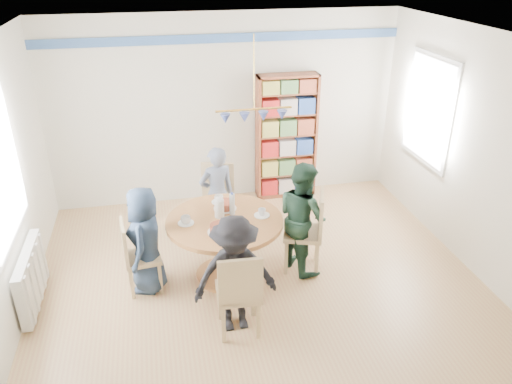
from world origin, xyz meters
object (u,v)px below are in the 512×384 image
object	(u,v)px
chair_right	(310,228)
person_near	(235,275)
chair_far	(217,197)
bookshelf	(286,138)
dining_table	(225,235)
radiator	(32,277)
chair_near	(239,291)
person_far	(217,194)
person_left	(146,240)
chair_left	(135,254)
person_right	(302,217)

from	to	relation	value
chair_right	person_near	bearing A→B (deg)	-140.49
chair_far	person_near	size ratio (longest dim) A/B	0.77
bookshelf	dining_table	bearing A→B (deg)	-122.23
person_near	radiator	bearing A→B (deg)	157.44
person_near	chair_far	bearing A→B (deg)	85.63
radiator	dining_table	distance (m)	2.07
chair_near	person_far	bearing A→B (deg)	88.45
dining_table	person_near	distance (m)	0.87
person_left	person_far	bearing A→B (deg)	148.89
chair_left	person_near	world-z (taller)	person_near
chair_left	person_right	bearing A→B (deg)	1.94
radiator	person_left	size ratio (longest dim) A/B	0.82
person_right	bookshelf	world-z (taller)	bookshelf
chair_near	person_left	distance (m)	1.28
person_near	bookshelf	size ratio (longest dim) A/B	0.67
person_far	bookshelf	world-z (taller)	bookshelf
dining_table	chair_far	bearing A→B (deg)	86.92
chair_left	person_right	xyz separation A→B (m)	(1.89, 0.06, 0.20)
dining_table	bookshelf	size ratio (longest dim) A/B	0.70
chair_left	chair_right	xyz separation A→B (m)	(1.98, 0.02, 0.07)
dining_table	bookshelf	distance (m)	2.32
chair_far	bookshelf	size ratio (longest dim) A/B	0.52
radiator	person_near	size ratio (longest dim) A/B	0.80
radiator	dining_table	world-z (taller)	dining_table
chair_far	dining_table	bearing A→B (deg)	-93.08
chair_right	person_left	size ratio (longest dim) A/B	0.80
chair_far	person_left	size ratio (longest dim) A/B	0.79
radiator	chair_far	size ratio (longest dim) A/B	1.04
person_right	radiator	bearing A→B (deg)	73.73
dining_table	person_near	xyz separation A→B (m)	(-0.03, -0.87, 0.07)
chair_far	person_near	bearing A→B (deg)	-92.72
radiator	chair_left	xyz separation A→B (m)	(1.07, 0.05, 0.12)
radiator	dining_table	bearing A→B (deg)	2.69
chair_right	person_right	distance (m)	0.16
radiator	chair_far	world-z (taller)	chair_far
dining_table	person_far	size ratio (longest dim) A/B	1.03
chair_far	chair_left	bearing A→B (deg)	-134.94
person_far	person_near	bearing A→B (deg)	73.99
person_far	bookshelf	size ratio (longest dim) A/B	0.68
person_right	person_far	world-z (taller)	person_right
dining_table	chair_far	size ratio (longest dim) A/B	1.35
person_far	person_left	bearing A→B (deg)	31.39
bookshelf	chair_near	bearing A→B (deg)	-112.96
person_right	person_far	size ratio (longest dim) A/B	1.05
dining_table	chair_far	xyz separation A→B (m)	(0.05, 1.00, -0.03)
chair_left	person_near	xyz separation A→B (m)	(0.96, -0.82, 0.16)
person_right	person_far	bearing A→B (deg)	26.89
person_right	dining_table	bearing A→B (deg)	72.66
chair_right	bookshelf	xyz separation A→B (m)	(0.24, 1.97, 0.37)
person_near	chair_right	bearing A→B (deg)	37.86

